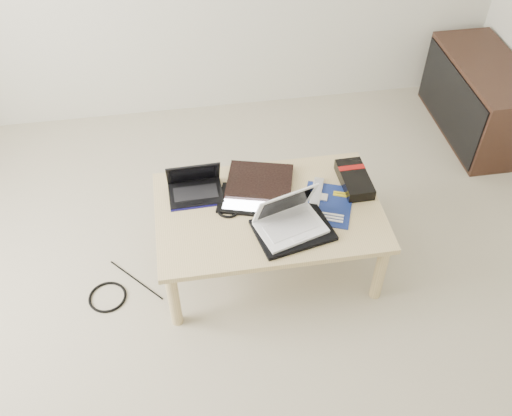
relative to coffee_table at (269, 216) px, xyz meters
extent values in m
plane|color=#B7AF95|center=(-0.23, -0.54, -0.35)|extent=(4.00, 4.00, 0.00)
cube|color=tan|center=(0.00, 0.00, 0.03)|extent=(1.10, 0.70, 0.03)
cylinder|color=tan|center=(-0.50, -0.30, -0.17)|extent=(0.06, 0.06, 0.37)
cylinder|color=tan|center=(0.50, -0.30, -0.17)|extent=(0.06, 0.06, 0.37)
cylinder|color=tan|center=(-0.50, 0.30, -0.17)|extent=(0.06, 0.06, 0.37)
cylinder|color=tan|center=(0.50, 0.30, -0.17)|extent=(0.06, 0.06, 0.37)
cube|color=#392217|center=(1.55, 0.91, -0.10)|extent=(0.40, 0.90, 0.50)
cube|color=black|center=(1.35, 0.91, -0.10)|extent=(0.02, 0.86, 0.44)
cube|color=black|center=(-0.01, 0.18, 0.06)|extent=(0.38, 0.35, 0.03)
cube|color=black|center=(-0.34, 0.16, 0.06)|extent=(0.27, 0.19, 0.02)
cube|color=black|center=(-0.34, 0.15, 0.07)|extent=(0.22, 0.11, 0.00)
cube|color=black|center=(-0.34, 0.09, 0.07)|extent=(0.06, 0.03, 0.00)
cube|color=black|center=(-0.34, 0.21, 0.15)|extent=(0.27, 0.09, 0.17)
cube|color=black|center=(-0.34, 0.21, 0.14)|extent=(0.23, 0.07, 0.13)
cube|color=#100E4F|center=(-0.34, 0.07, 0.05)|extent=(0.26, 0.02, 0.01)
cube|color=black|center=(-0.10, 0.08, 0.06)|extent=(0.32, 0.28, 0.01)
cube|color=white|center=(-0.10, 0.08, 0.06)|extent=(0.26, 0.22, 0.00)
cube|color=silver|center=(0.25, 0.07, 0.06)|extent=(0.12, 0.22, 0.02)
cube|color=gray|center=(0.25, 0.07, 0.07)|extent=(0.10, 0.18, 0.00)
cube|color=black|center=(0.09, -0.16, 0.06)|extent=(0.39, 0.32, 0.02)
cube|color=white|center=(0.08, -0.16, 0.08)|extent=(0.35, 0.29, 0.01)
cube|color=white|center=(0.08, -0.16, 0.08)|extent=(0.27, 0.18, 0.00)
cube|color=white|center=(0.10, -0.23, 0.08)|extent=(0.07, 0.05, 0.00)
cube|color=white|center=(0.06, -0.09, 0.18)|extent=(0.31, 0.17, 0.19)
cube|color=black|center=(0.06, -0.10, 0.17)|extent=(0.26, 0.14, 0.15)
cube|color=#0D1654|center=(0.29, -0.01, 0.05)|extent=(0.32, 0.36, 0.01)
cube|color=silver|center=(0.28, 0.03, 0.06)|extent=(0.06, 0.06, 0.01)
cube|color=gold|center=(0.38, 0.04, 0.06)|extent=(0.09, 0.04, 0.01)
cube|color=gold|center=(0.38, 0.03, 0.06)|extent=(0.09, 0.04, 0.01)
cube|color=silver|center=(0.28, -0.09, 0.06)|extent=(0.13, 0.06, 0.01)
cube|color=silver|center=(0.28, -0.10, 0.06)|extent=(0.13, 0.06, 0.01)
cube|color=silver|center=(0.27, -0.12, 0.06)|extent=(0.13, 0.06, 0.01)
cube|color=black|center=(0.22, -0.04, 0.06)|extent=(0.03, 0.03, 0.01)
cube|color=black|center=(0.46, 0.11, 0.08)|extent=(0.14, 0.27, 0.06)
cube|color=maroon|center=(0.46, 0.17, 0.11)|extent=(0.14, 0.04, 0.00)
torus|color=black|center=(-0.19, 0.02, 0.06)|extent=(0.14, 0.14, 0.01)
torus|color=black|center=(-0.84, -0.10, -0.34)|extent=(0.24, 0.24, 0.01)
cylinder|color=black|center=(-0.70, -0.02, -0.35)|extent=(0.27, 0.29, 0.01)
camera|label=1|loc=(-0.37, -1.90, 2.03)|focal=40.00mm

